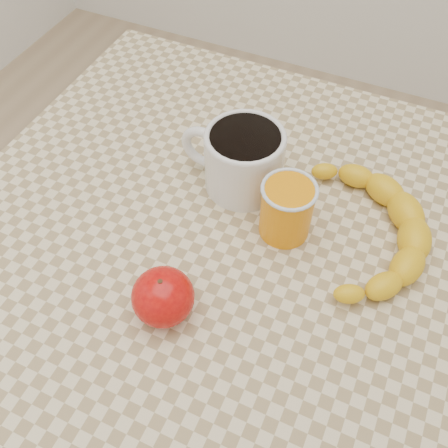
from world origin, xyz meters
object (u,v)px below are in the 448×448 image
at_px(orange_juice_glass, 287,209).
at_px(coffee_mug, 242,158).
at_px(table, 224,266).
at_px(apple, 163,297).
at_px(banana, 368,228).

bearing_deg(orange_juice_glass, coffee_mug, 147.21).
bearing_deg(table, apple, -96.49).
relative_size(orange_juice_glass, apple, 0.96).
bearing_deg(apple, banana, 47.12).
distance_m(orange_juice_glass, apple, 0.21).
bearing_deg(coffee_mug, orange_juice_glass, -32.79).
height_order(table, coffee_mug, coffee_mug).
bearing_deg(table, coffee_mug, 98.93).
relative_size(orange_juice_glass, banana, 0.27).
xyz_separation_m(table, banana, (0.19, 0.07, 0.11)).
distance_m(table, apple, 0.19).
xyz_separation_m(coffee_mug, banana, (0.20, -0.03, -0.03)).
bearing_deg(apple, orange_juice_glass, 63.51).
bearing_deg(coffee_mug, table, -81.07).
bearing_deg(orange_juice_glass, banana, 16.74).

